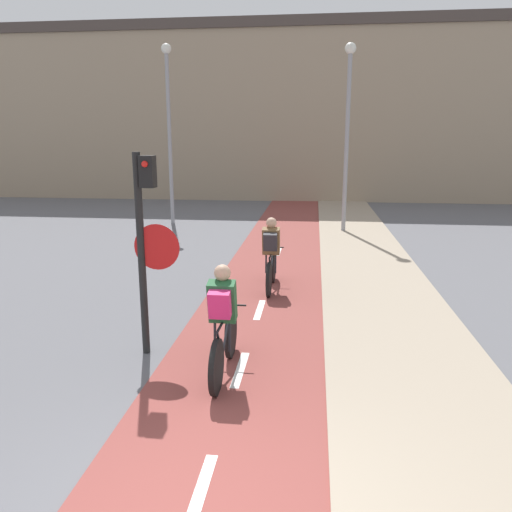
# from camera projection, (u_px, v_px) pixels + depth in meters

# --- Properties ---
(building_row_background) EXTENTS (60.00, 5.20, 8.84)m
(building_row_background) POSITION_uv_depth(u_px,v_px,m) (298.00, 114.00, 26.95)
(building_row_background) COLOR gray
(building_row_background) RESTS_ON ground_plane
(traffic_light_pole) EXTENTS (0.67, 0.25, 2.98)m
(traffic_light_pole) POSITION_uv_depth(u_px,v_px,m) (146.00, 232.00, 7.13)
(traffic_light_pole) COLOR black
(traffic_light_pole) RESTS_ON ground_plane
(street_lamp_far) EXTENTS (0.36, 0.36, 6.42)m
(street_lamp_far) POSITION_uv_depth(u_px,v_px,m) (169.00, 116.00, 18.10)
(street_lamp_far) COLOR gray
(street_lamp_far) RESTS_ON ground_plane
(street_lamp_sidewalk) EXTENTS (0.36, 0.36, 6.13)m
(street_lamp_sidewalk) POSITION_uv_depth(u_px,v_px,m) (348.00, 118.00, 16.38)
(street_lamp_sidewalk) COLOR gray
(street_lamp_sidewalk) RESTS_ON ground_plane
(cyclist_near) EXTENTS (0.46, 1.83, 1.56)m
(cyclist_near) POSITION_uv_depth(u_px,v_px,m) (223.00, 325.00, 6.66)
(cyclist_near) COLOR black
(cyclist_near) RESTS_ON ground_plane
(cyclist_far) EXTENTS (0.46, 1.79, 1.56)m
(cyclist_far) POSITION_uv_depth(u_px,v_px,m) (271.00, 257.00, 10.51)
(cyclist_far) COLOR black
(cyclist_far) RESTS_ON ground_plane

